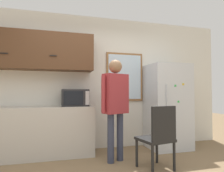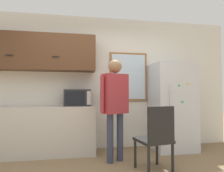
{
  "view_description": "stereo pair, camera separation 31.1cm",
  "coord_description": "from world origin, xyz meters",
  "px_view_note": "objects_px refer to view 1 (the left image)",
  "views": [
    {
      "loc": [
        -0.61,
        -2.3,
        1.12
      ],
      "look_at": [
        0.28,
        0.95,
        1.24
      ],
      "focal_mm": 32.0,
      "sensor_mm": 36.0,
      "label": 1
    },
    {
      "loc": [
        -0.31,
        -2.36,
        1.12
      ],
      "look_at": [
        0.28,
        0.95,
        1.24
      ],
      "focal_mm": 32.0,
      "sensor_mm": 36.0,
      "label": 2
    }
  ],
  "objects_px": {
    "person": "(115,99)",
    "refrigerator": "(167,106)",
    "microwave": "(75,98)",
    "chair": "(159,135)"
  },
  "relations": [
    {
      "from": "microwave",
      "to": "person",
      "type": "bearing_deg",
      "value": -43.96
    },
    {
      "from": "microwave",
      "to": "person",
      "type": "distance_m",
      "value": 0.85
    },
    {
      "from": "microwave",
      "to": "chair",
      "type": "relative_size",
      "value": 0.52
    },
    {
      "from": "chair",
      "to": "refrigerator",
      "type": "bearing_deg",
      "value": -137.39
    },
    {
      "from": "refrigerator",
      "to": "microwave",
      "type": "bearing_deg",
      "value": 177.02
    },
    {
      "from": "refrigerator",
      "to": "chair",
      "type": "xyz_separation_m",
      "value": [
        -0.76,
        -1.04,
        -0.34
      ]
    },
    {
      "from": "person",
      "to": "refrigerator",
      "type": "relative_size",
      "value": 0.98
    },
    {
      "from": "refrigerator",
      "to": "chair",
      "type": "height_order",
      "value": "refrigerator"
    },
    {
      "from": "person",
      "to": "chair",
      "type": "bearing_deg",
      "value": -70.35
    },
    {
      "from": "person",
      "to": "refrigerator",
      "type": "bearing_deg",
      "value": -1.01
    }
  ]
}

